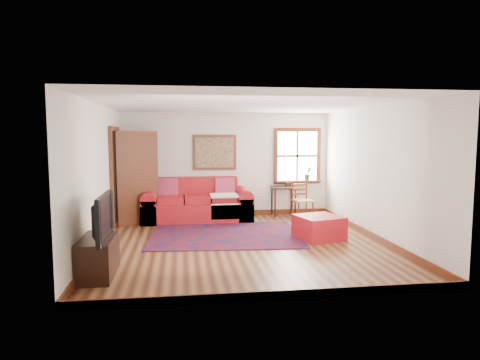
{
  "coord_description": "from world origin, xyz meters",
  "views": [
    {
      "loc": [
        -1.09,
        -7.55,
        1.96
      ],
      "look_at": [
        0.03,
        0.6,
        1.1
      ],
      "focal_mm": 32.0,
      "sensor_mm": 36.0,
      "label": 1
    }
  ],
  "objects": [
    {
      "name": "television",
      "position": [
        -2.24,
        -1.65,
        0.86
      ],
      "size": [
        0.14,
        1.09,
        0.63
      ],
      "primitive_type": "imported",
      "rotation": [
        0.0,
        0.0,
        1.57
      ],
      "color": "black",
      "rests_on": "media_cabinet"
    },
    {
      "name": "framed_artwork",
      "position": [
        -0.3,
        2.71,
        1.55
      ],
      "size": [
        1.05,
        0.07,
        0.85
      ],
      "color": "#5F2914",
      "rests_on": "ground"
    },
    {
      "name": "doorway",
      "position": [
        -2.21,
        1.78,
        1.07
      ],
      "size": [
        0.89,
        1.08,
        2.14
      ],
      "color": "black",
      "rests_on": "ground"
    },
    {
      "name": "room_envelope",
      "position": [
        0.0,
        0.02,
        1.65
      ],
      "size": [
        5.04,
        5.54,
        2.52
      ],
      "color": "silver",
      "rests_on": "ground"
    },
    {
      "name": "red_ottoman",
      "position": [
        1.48,
        0.14,
        0.22
      ],
      "size": [
        0.94,
        0.94,
        0.44
      ],
      "primitive_type": "cube",
      "rotation": [
        0.0,
        0.0,
        0.26
      ],
      "color": "#A9151D",
      "rests_on": "ground"
    },
    {
      "name": "ground",
      "position": [
        0.0,
        0.0,
        0.0
      ],
      "size": [
        5.5,
        5.5,
        0.0
      ],
      "primitive_type": "plane",
      "color": "#401F11",
      "rests_on": "ground"
    },
    {
      "name": "ladder_back_chair",
      "position": [
        1.68,
        2.02,
        0.48
      ],
      "size": [
        0.48,
        0.46,
        0.9
      ],
      "color": "tan",
      "rests_on": "ground"
    },
    {
      "name": "window",
      "position": [
        1.78,
        2.7,
        1.31
      ],
      "size": [
        1.18,
        0.2,
        1.38
      ],
      "color": "white",
      "rests_on": "ground"
    },
    {
      "name": "persian_rug",
      "position": [
        -0.26,
        0.67,
        0.01
      ],
      "size": [
        3.04,
        2.5,
        0.02
      ],
      "primitive_type": "cube",
      "rotation": [
        0.0,
        0.0,
        -0.07
      ],
      "color": "#610D10",
      "rests_on": "ground"
    },
    {
      "name": "side_table",
      "position": [
        1.37,
        2.53,
        0.59
      ],
      "size": [
        0.59,
        0.45,
        0.71
      ],
      "color": "black",
      "rests_on": "ground"
    },
    {
      "name": "media_cabinet",
      "position": [
        -2.26,
        -1.52,
        0.27
      ],
      "size": [
        0.45,
        0.99,
        0.55
      ],
      "primitive_type": "cube",
      "color": "black",
      "rests_on": "ground"
    },
    {
      "name": "red_leather_sofa",
      "position": [
        -0.74,
        2.27,
        0.32
      ],
      "size": [
        2.49,
        1.03,
        0.97
      ],
      "color": "#A9151D",
      "rests_on": "ground"
    },
    {
      "name": "candle_hurricane",
      "position": [
        -2.21,
        -1.07,
        0.63
      ],
      "size": [
        0.12,
        0.12,
        0.18
      ],
      "color": "silver",
      "rests_on": "media_cabinet"
    }
  ]
}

